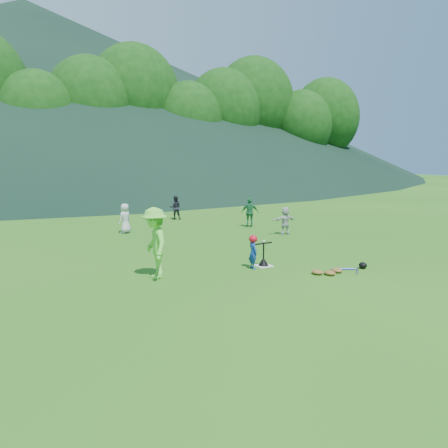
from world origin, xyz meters
The scene contains 14 objects.
ground centered at (0.00, 0.00, 0.00)m, with size 120.00×120.00×0.00m, color #206016.
home_plate centered at (0.00, 0.00, 0.01)m, with size 0.45×0.45×0.02m, color silver.
baseball centered at (0.00, 0.00, 0.74)m, with size 0.08×0.08×0.08m, color white.
batter_child centered at (-0.42, -0.10, 0.47)m, with size 0.34×0.23×0.94m, color navy.
adult_coach centered at (-3.20, 0.25, 0.94)m, with size 1.21×0.69×1.87m, color #6AD940.
fielder_a centered at (-2.11, 7.36, 0.62)m, with size 0.60×0.39×1.24m, color beige.
fielder_b centered at (1.19, 10.15, 0.60)m, with size 0.58×0.45×1.20m, color black.
fielder_c centered at (3.32, 6.34, 0.66)m, with size 0.77×0.32×1.32m, color #206D3D.
fielder_d centered at (3.59, 3.99, 0.57)m, with size 1.06×0.34×1.14m, color silver.
batting_tee centered at (0.00, 0.00, 0.13)m, with size 0.30×0.30×0.68m.
batter_gear centered at (-0.40, -0.10, 0.85)m, with size 0.73×0.26×0.30m.
equipment_pile centered at (1.41, -1.55, 0.07)m, with size 1.80×0.81×0.19m.
outfield_fence centered at (0.00, 28.00, 0.70)m, with size 70.07×0.08×1.33m.
tree_line centered at (0.20, 33.83, 8.21)m, with size 70.04×11.40×14.82m.
Camera 1 is at (-6.74, -10.48, 3.17)m, focal length 35.00 mm.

